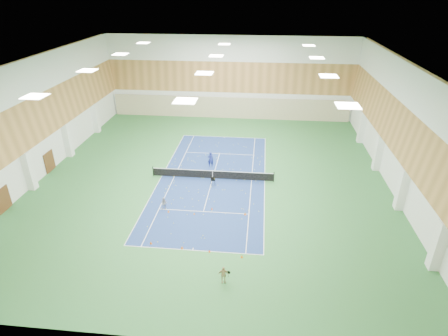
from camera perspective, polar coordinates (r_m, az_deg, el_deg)
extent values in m
plane|color=#2E6C34|center=(39.56, -1.74, -1.61)|extent=(40.00, 40.00, 0.00)
cube|color=navy|center=(39.56, -1.74, -1.60)|extent=(10.97, 23.77, 0.01)
cube|color=#C6B793|center=(57.12, 0.85, 9.16)|extent=(35.40, 0.16, 3.20)
cube|color=#593319|center=(39.11, -30.60, -4.18)|extent=(0.08, 1.80, 2.20)
cube|color=#593319|center=(44.93, -25.06, 0.90)|extent=(0.08, 1.80, 2.20)
imported|color=navy|center=(41.74, -2.06, 1.32)|extent=(0.65, 0.43, 1.77)
imported|color=gray|center=(34.56, -9.09, -5.35)|extent=(0.60, 0.49, 1.17)
imported|color=tan|center=(26.63, -0.10, -15.94)|extent=(0.80, 0.41, 1.31)
cone|color=orange|center=(34.29, -8.47, -6.52)|extent=(0.20, 0.20, 0.22)
cone|color=orange|center=(33.74, -4.57, -6.92)|extent=(0.17, 0.17, 0.19)
cone|color=#E24B0B|center=(34.33, -1.86, -6.18)|extent=(0.18, 0.18, 0.20)
cone|color=orange|center=(33.61, 3.24, -6.95)|extent=(0.23, 0.23, 0.25)
cone|color=#D65A0B|center=(30.74, -11.08, -11.11)|extent=(0.21, 0.21, 0.24)
cone|color=#E45D0C|center=(29.90, -6.42, -11.94)|extent=(0.23, 0.23, 0.25)
cone|color=#F2480C|center=(29.46, -2.23, -12.50)|extent=(0.18, 0.18, 0.20)
cone|color=orange|center=(28.95, 2.73, -13.29)|extent=(0.21, 0.21, 0.23)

